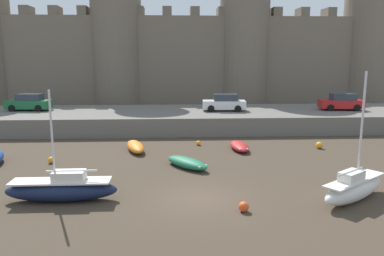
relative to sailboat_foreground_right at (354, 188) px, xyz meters
name	(u,v)px	position (x,y,z in m)	size (l,w,h in m)	color
ground_plane	(197,198)	(-7.34, 0.64, -0.63)	(160.00, 160.00, 0.00)	#423528
quay_road	(184,119)	(-7.34, 19.71, 0.18)	(59.67, 10.00, 1.61)	#666059
castle	(181,51)	(-7.34, 31.48, 6.88)	(54.55, 6.89, 19.68)	#706354
sailboat_foreground_right	(354,188)	(0.00, 0.00, 0.00)	(4.40, 3.58, 6.04)	silver
rowboat_midflat_left	(239,146)	(-3.63, 10.11, -0.32)	(1.38, 3.14, 0.57)	red
rowboat_midflat_centre	(187,162)	(-7.63, 5.79, -0.30)	(3.04, 3.36, 0.62)	#1E6B47
sailboat_midflat_right	(62,189)	(-13.70, 0.66, -0.03)	(5.20, 1.28, 5.23)	#141E3D
rowboat_foreground_left	(135,146)	(-11.19, 10.14, -0.27)	(1.94, 3.61, 0.68)	orange
mooring_buoy_near_shore	(51,160)	(-16.27, 7.22, -0.41)	(0.42, 0.42, 0.42)	orange
mooring_buoy_near_channel	(319,145)	(2.39, 10.22, -0.37)	(0.51, 0.51, 0.51)	orange
mooring_buoy_mid_mud	(198,143)	(-6.51, 11.75, -0.44)	(0.37, 0.37, 0.37)	orange
mooring_buoy_off_centre	(244,207)	(-5.42, -1.05, -0.39)	(0.46, 0.46, 0.46)	#E04C1E
car_quay_west	(341,102)	(8.09, 19.39, 1.76)	(4.21, 2.09, 1.62)	red
car_quay_centre_east	(29,102)	(-22.44, 20.66, 1.76)	(4.21, 2.09, 1.62)	#1E6638
car_quay_centre_west	(224,103)	(-3.48, 19.38, 1.76)	(4.21, 2.09, 1.62)	silver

